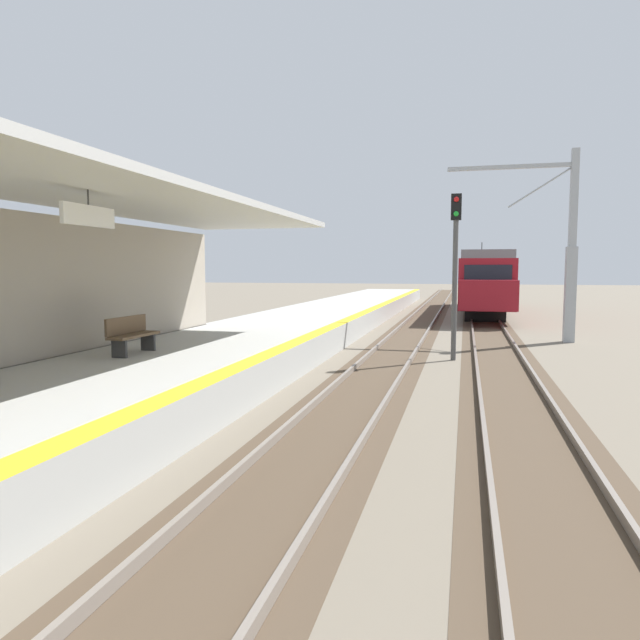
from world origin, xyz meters
TOP-DOWN VIEW (x-y plane):
  - station_platform at (-2.50, 16.00)m, footprint 5.00×80.00m
  - track_pair_nearest_platform at (1.90, 20.00)m, footprint 2.34×120.00m
  - track_pair_middle at (5.30, 20.00)m, footprint 2.34×120.00m
  - approaching_train at (5.30, 39.25)m, footprint 2.93×19.60m
  - rail_signal_post at (3.88, 19.02)m, footprint 0.32×0.34m
  - catenary_pylon_far_side at (7.91, 24.75)m, footprint 5.00×0.40m
  - platform_bench at (-3.36, 12.40)m, footprint 0.45×1.60m

SIDE VIEW (x-z plane):
  - track_pair_nearest_platform at x=1.90m, z-range -0.03..0.13m
  - track_pair_middle at x=5.30m, z-range -0.03..0.13m
  - station_platform at x=-2.50m, z-range 0.00..0.90m
  - platform_bench at x=-3.36m, z-range 0.93..1.81m
  - approaching_train at x=5.30m, z-range -0.20..4.56m
  - rail_signal_post at x=3.88m, z-range 0.59..5.79m
  - catenary_pylon_far_side at x=7.91m, z-range -0.15..7.35m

